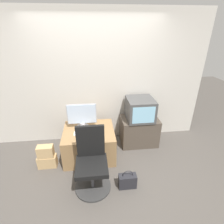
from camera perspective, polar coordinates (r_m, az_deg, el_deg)
name	(u,v)px	position (r m, az deg, el deg)	size (l,w,h in m)	color
ground_plane	(103,181)	(3.06, -3.10, -21.55)	(12.00, 12.00, 0.00)	#4C4742
wall_back	(97,81)	(3.52, -5.08, 10.15)	(4.40, 0.05, 2.60)	beige
desk	(89,143)	(3.40, -7.37, -9.94)	(0.93, 0.82, 0.55)	#937047
side_stand	(139,131)	(3.74, 8.77, -6.03)	(0.75, 0.51, 0.59)	#4C4238
main_monitor	(82,116)	(3.26, -9.79, -1.41)	(0.54, 0.24, 0.47)	#B2B2B7
keyboard	(83,133)	(3.17, -9.42, -6.81)	(0.33, 0.12, 0.01)	white
mouse	(95,131)	(3.18, -5.56, -6.28)	(0.07, 0.04, 0.03)	black
crt_tv	(140,109)	(3.49, 9.15, 0.92)	(0.52, 0.54, 0.42)	#474747
office_chair	(92,164)	(2.74, -6.65, -16.59)	(0.56, 0.56, 0.99)	#333333
cardboard_box_lower	(48,161)	(3.42, -20.31, -14.84)	(0.32, 0.16, 0.22)	tan
cardboard_box_upper	(45,151)	(3.29, -20.91, -11.95)	(0.27, 0.15, 0.22)	tan
handbag	(127,181)	(2.91, 5.07, -21.48)	(0.27, 0.13, 0.33)	#232328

